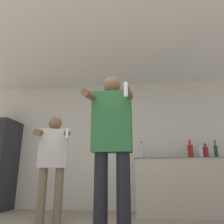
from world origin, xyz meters
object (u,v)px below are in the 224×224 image
object	(u,v)px
bottle_red_label	(201,152)
person_woman_foreground	(112,142)
person_man_side	(53,156)
bottle_short_whiskey	(142,152)
bottle_brown_liquor	(206,152)
bottle_amber_bourbon	(191,151)
bottle_tall_gin	(216,151)

from	to	relation	value
bottle_red_label	person_woman_foreground	size ratio (longest dim) A/B	0.17
bottle_red_label	person_man_side	distance (m)	2.57
bottle_short_whiskey	bottle_brown_liquor	xyz separation A→B (m)	(1.14, 0.00, -0.01)
bottle_amber_bourbon	bottle_short_whiskey	size ratio (longest dim) A/B	1.10
bottle_tall_gin	bottle_brown_liquor	world-z (taller)	bottle_tall_gin
bottle_brown_liquor	person_woman_foreground	xyz separation A→B (m)	(-1.48, -1.82, -0.05)
bottle_brown_liquor	bottle_short_whiskey	bearing A→B (deg)	180.00
bottle_red_label	bottle_brown_liquor	distance (m)	0.09
bottle_red_label	bottle_short_whiskey	size ratio (longest dim) A/B	0.91
bottle_brown_liquor	person_man_side	xyz separation A→B (m)	(-2.47, -0.97, -0.13)
bottle_red_label	bottle_tall_gin	xyz separation A→B (m)	(0.27, 0.00, 0.01)
bottle_amber_bourbon	person_man_side	distance (m)	2.41
bottle_tall_gin	person_man_side	size ratio (longest dim) A/B	0.22
bottle_amber_bourbon	bottle_tall_gin	distance (m)	0.44
bottle_red_label	person_woman_foreground	xyz separation A→B (m)	(-1.38, -1.82, -0.06)
bottle_tall_gin	person_man_side	distance (m)	2.82
bottle_red_label	bottle_short_whiskey	world-z (taller)	bottle_short_whiskey
bottle_brown_liquor	person_man_side	world-z (taller)	person_man_side
bottle_tall_gin	bottle_short_whiskey	bearing A→B (deg)	-180.00
person_woman_foreground	person_man_side	size ratio (longest dim) A/B	1.15
bottle_amber_bourbon	person_man_side	xyz separation A→B (m)	(-2.20, -0.97, -0.15)
bottle_amber_bourbon	bottle_tall_gin	xyz separation A→B (m)	(0.44, 0.00, -0.01)
bottle_short_whiskey	bottle_brown_liquor	distance (m)	1.14
bottle_red_label	person_man_side	size ratio (longest dim) A/B	0.19
bottle_amber_bourbon	person_man_side	world-z (taller)	person_man_side
bottle_red_label	bottle_amber_bourbon	world-z (taller)	bottle_amber_bourbon
bottle_amber_bourbon	person_woman_foreground	world-z (taller)	person_woman_foreground
bottle_red_label	bottle_tall_gin	size ratio (longest dim) A/B	0.89
bottle_red_label	bottle_short_whiskey	xyz separation A→B (m)	(-1.05, 0.00, 0.01)
bottle_red_label	bottle_tall_gin	bearing A→B (deg)	0.00
bottle_red_label	bottle_amber_bourbon	bearing A→B (deg)	180.00
bottle_amber_bourbon	person_woman_foreground	size ratio (longest dim) A/B	0.20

